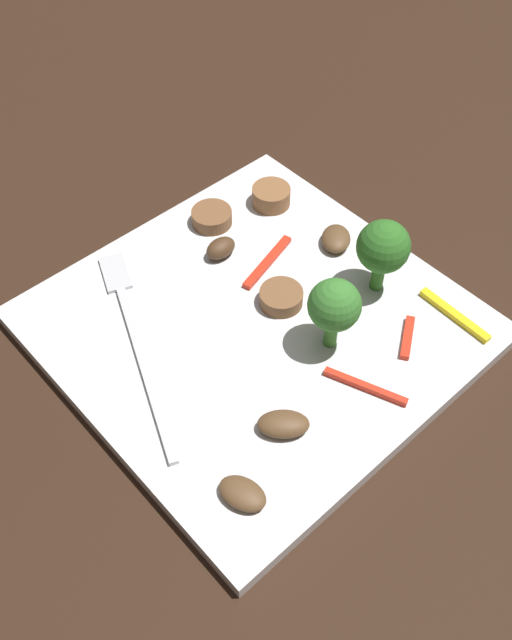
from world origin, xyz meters
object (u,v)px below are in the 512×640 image
plate (256,325)px  sausage_slice_2 (271,196)px  pepper_strip_3 (268,262)px  pepper_strip_1 (454,315)px  broccoli_floret_0 (334,306)px  mushroom_2 (221,248)px  mushroom_0 (336,239)px  pepper_strip_0 (407,338)px  mushroom_1 (242,494)px  broccoli_floret_1 (383,248)px  sausage_slice_1 (283,299)px  sausage_slice_0 (212,217)px  fork (134,332)px  mushroom_3 (283,424)px  pepper_strip_2 (365,387)px

plate → sausage_slice_2: size_ratio=8.55×
pepper_strip_3 → pepper_strip_1: bearing=-153.8°
broccoli_floret_0 → mushroom_2: 0.12m
mushroom_0 → pepper_strip_0: mushroom_0 is taller
plate → mushroom_1: size_ratio=8.86×
broccoli_floret_1 → sausage_slice_1: 0.08m
sausage_slice_1 → sausage_slice_2: (0.08, -0.07, 0.00)m
mushroom_2 → mushroom_0: bearing=-124.7°
sausage_slice_0 → sausage_slice_1: (-0.10, 0.02, -0.00)m
sausage_slice_0 → sausage_slice_1: 0.10m
mushroom_2 → pepper_strip_1: bearing=-152.5°
broccoli_floret_1 → pepper_strip_1: bearing=-161.2°
pepper_strip_3 → pepper_strip_0: bearing=-169.3°
fork → mushroom_3: bearing=-146.1°
broccoli_floret_0 → broccoli_floret_1: size_ratio=0.96×
fork → pepper_strip_0: (-0.13, -0.13, 0.00)m
plate → pepper_strip_0: (-0.08, -0.06, 0.01)m
plate → broccoli_floret_1: size_ratio=4.43×
broccoli_floret_1 → sausage_slice_0: size_ratio=1.87×
mushroom_2 → mushroom_3: bearing=153.8°
broccoli_floret_1 → pepper_strip_0: (-0.05, 0.02, -0.04)m
pepper_strip_1 → pepper_strip_3: size_ratio=0.98×
sausage_slice_1 → mushroom_0: bearing=-76.6°
plate → pepper_strip_1: pepper_strip_1 is taller
sausage_slice_2 → pepper_strip_3: size_ratio=0.52×
mushroom_0 → pepper_strip_3: (0.02, 0.05, -0.00)m
sausage_slice_2 → mushroom_1: size_ratio=1.04×
plate → pepper_strip_2: size_ratio=4.66×
broccoli_floret_1 → mushroom_2: 0.12m
mushroom_3 → pepper_strip_1: 0.15m
sausage_slice_0 → mushroom_1: 0.23m
sausage_slice_2 → broccoli_floret_1: bearing=177.3°
mushroom_0 → pepper_strip_1: 0.10m
plate → mushroom_2: bearing=-19.7°
pepper_strip_2 → pepper_strip_3: same height
sausage_slice_1 → mushroom_3: same height
mushroom_3 → pepper_strip_3: 0.14m
fork → plate: bearing=-101.0°
broccoli_floret_0 → pepper_strip_3: (0.08, -0.02, -0.04)m
mushroom_0 → pepper_strip_2: 0.13m
mushroom_2 → pepper_strip_2: size_ratio=0.43×
pepper_strip_0 → mushroom_0: bearing=-17.7°
pepper_strip_3 → mushroom_3: bearing=141.1°
broccoli_floret_0 → pepper_strip_1: size_ratio=0.97×
pepper_strip_2 → mushroom_0: bearing=-38.1°
broccoli_floret_1 → mushroom_2: broccoli_floret_1 is taller
sausage_slice_1 → fork: bearing=62.5°
sausage_slice_2 → pepper_strip_1: (-0.17, -0.01, -0.01)m
mushroom_1 → plate: bearing=-45.5°
pepper_strip_2 → mushroom_1: bearing=91.7°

